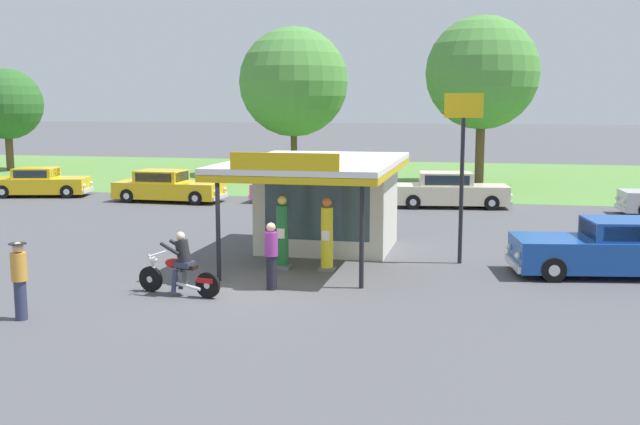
% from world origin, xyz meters
% --- Properties ---
extents(ground_plane, '(300.00, 300.00, 0.00)m').
position_xyz_m(ground_plane, '(0.00, 0.00, 0.00)').
color(ground_plane, '#4C4C51').
extents(grass_verge_strip, '(120.00, 24.00, 0.01)m').
position_xyz_m(grass_verge_strip, '(0.00, 30.00, 0.00)').
color(grass_verge_strip, '#56843D').
rests_on(grass_verge_strip, ground).
extents(service_station_kiosk, '(4.72, 7.53, 3.44)m').
position_xyz_m(service_station_kiosk, '(0.84, 5.29, 1.75)').
color(service_station_kiosk, beige).
rests_on(service_station_kiosk, ground).
extents(gas_pump_nearside, '(0.44, 0.44, 2.08)m').
position_xyz_m(gas_pump_nearside, '(0.19, 2.38, 0.96)').
color(gas_pump_nearside, slate).
rests_on(gas_pump_nearside, ground).
extents(gas_pump_offside, '(0.44, 0.44, 2.07)m').
position_xyz_m(gas_pump_offside, '(1.48, 2.38, 0.95)').
color(gas_pump_offside, slate).
rests_on(gas_pump_offside, ground).
extents(motorcycle_with_rider, '(2.27, 0.76, 1.58)m').
position_xyz_m(motorcycle_with_rider, '(-1.49, -1.01, 0.65)').
color(motorcycle_with_rider, black).
rests_on(motorcycle_with_rider, ground).
extents(featured_classic_sedan, '(5.64, 2.78, 1.55)m').
position_xyz_m(featured_classic_sedan, '(9.25, 3.55, 0.72)').
color(featured_classic_sedan, '#19479E').
rests_on(featured_classic_sedan, ground).
extents(parked_car_back_row_centre, '(5.39, 2.48, 1.58)m').
position_xyz_m(parked_car_back_row_centre, '(4.20, 16.23, 0.73)').
color(parked_car_back_row_centre, beige).
rests_on(parked_car_back_row_centre, ground).
extents(parked_car_second_row_spare, '(5.09, 2.97, 1.44)m').
position_xyz_m(parked_car_second_row_spare, '(-16.10, 15.87, 0.66)').
color(parked_car_second_row_spare, gold).
rests_on(parked_car_second_row_spare, ground).
extents(parked_car_back_row_right, '(5.64, 1.99, 1.42)m').
position_xyz_m(parked_car_back_row_right, '(-2.27, 16.17, 0.64)').
color(parked_car_back_row_right, '#E55993').
rests_on(parked_car_back_row_right, ground).
extents(parked_car_back_row_far_left, '(5.31, 2.12, 1.49)m').
position_xyz_m(parked_car_back_row_far_left, '(-8.99, 15.35, 0.68)').
color(parked_car_back_row_far_left, gold).
rests_on(parked_car_back_row_far_left, ground).
extents(bystander_standing_back_lot, '(0.34, 0.34, 1.71)m').
position_xyz_m(bystander_standing_back_lot, '(0.55, -0.01, 0.91)').
color(bystander_standing_back_lot, black).
rests_on(bystander_standing_back_lot, ground).
extents(bystander_chatting_near_pumps, '(0.38, 0.38, 1.72)m').
position_xyz_m(bystander_chatting_near_pumps, '(-4.03, -3.76, 0.93)').
color(bystander_chatting_near_pumps, '#2D3351').
rests_on(bystander_chatting_near_pumps, ground).
extents(tree_oak_right, '(6.95, 6.95, 9.44)m').
position_xyz_m(tree_oak_right, '(-6.53, 29.33, 5.84)').
color(tree_oak_right, brown).
rests_on(tree_oak_right, ground).
extents(tree_oak_centre, '(4.83, 4.83, 6.98)m').
position_xyz_m(tree_oak_centre, '(-26.29, 28.45, 4.47)').
color(tree_oak_centre, brown).
rests_on(tree_oak_centre, ground).
extents(tree_oak_far_left, '(6.40, 6.40, 9.54)m').
position_xyz_m(tree_oak_far_left, '(5.39, 26.38, 6.32)').
color(tree_oak_far_left, brown).
rests_on(tree_oak_far_left, ground).
extents(roadside_pole_sign, '(1.10, 0.12, 4.95)m').
position_xyz_m(roadside_pole_sign, '(5.09, 4.21, 3.37)').
color(roadside_pole_sign, black).
rests_on(roadside_pole_sign, ground).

